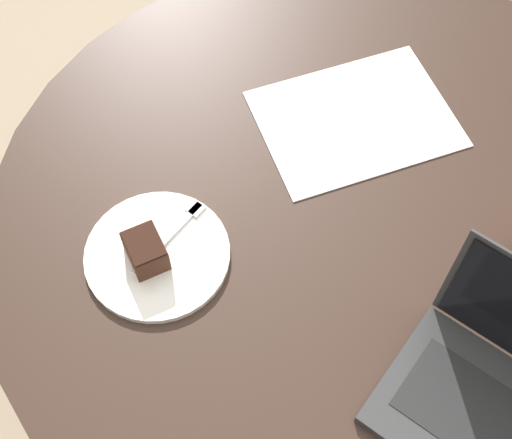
# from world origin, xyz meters

# --- Properties ---
(ground_plane) EXTENTS (12.00, 12.00, 0.00)m
(ground_plane) POSITION_xyz_m (0.00, 0.00, 0.00)
(ground_plane) COLOR gray
(dining_table) EXTENTS (1.29, 1.29, 0.72)m
(dining_table) POSITION_xyz_m (0.00, 0.00, 0.61)
(dining_table) COLOR black
(dining_table) RESTS_ON ground_plane
(paper_document) EXTENTS (0.37, 0.28, 0.00)m
(paper_document) POSITION_xyz_m (0.08, 0.18, 0.72)
(paper_document) COLOR white
(paper_document) RESTS_ON dining_table
(plate) EXTENTS (0.25, 0.25, 0.01)m
(plate) POSITION_xyz_m (-0.35, 0.01, 0.72)
(plate) COLOR silver
(plate) RESTS_ON dining_table
(cake_slice) EXTENTS (0.07, 0.08, 0.05)m
(cake_slice) POSITION_xyz_m (-0.36, 0.01, 0.76)
(cake_slice) COLOR #472619
(cake_slice) RESTS_ON plate
(fork) EXTENTS (0.15, 0.11, 0.00)m
(fork) POSITION_xyz_m (-0.31, 0.05, 0.73)
(fork) COLOR silver
(fork) RESTS_ON plate
(laptop) EXTENTS (0.37, 0.39, 0.26)m
(laptop) POSITION_xyz_m (0.07, -0.40, 0.77)
(laptop) COLOR #2D2D2D
(laptop) RESTS_ON dining_table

